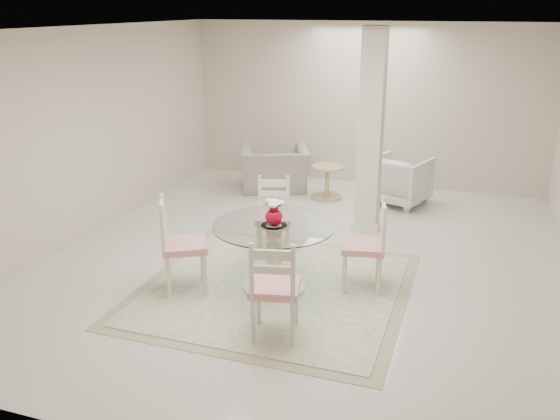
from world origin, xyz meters
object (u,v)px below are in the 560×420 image
(dining_chair_east, at_px, (370,239))
(recliner_taupe, at_px, (274,169))
(column, at_px, (371,132))
(dining_chair_west, at_px, (177,238))
(side_table, at_px, (327,183))
(dining_table, at_px, (274,257))
(dining_chair_north, at_px, (273,210))
(armchair_white, at_px, (400,180))
(dining_chair_south, at_px, (274,282))
(red_vase, at_px, (274,212))

(dining_chair_east, distance_m, recliner_taupe, 3.86)
(column, distance_m, dining_chair_west, 3.08)
(dining_chair_east, xyz_separation_m, side_table, (-1.23, 2.99, -0.34))
(dining_table, relative_size, dining_chair_north, 1.23)
(dining_chair_north, distance_m, armchair_white, 2.77)
(dining_chair_west, bearing_deg, recliner_taupe, -25.76)
(recliner_taupe, bearing_deg, dining_chair_south, 87.33)
(armchair_white, bearing_deg, dining_chair_west, 83.26)
(red_vase, relative_size, dining_chair_north, 0.26)
(dining_chair_north, xyz_separation_m, dining_chair_west, (-0.62, -1.32, 0.05))
(armchair_white, bearing_deg, dining_chair_east, 110.73)
(recliner_taupe, bearing_deg, red_vase, 87.33)
(dining_table, xyz_separation_m, side_table, (-0.27, 3.33, -0.14))
(recliner_taupe, relative_size, armchair_white, 1.35)
(dining_chair_north, distance_m, dining_chair_south, 2.04)
(dining_chair_west, height_order, recliner_taupe, dining_chair_west)
(dining_table, distance_m, dining_chair_east, 1.04)
(dining_chair_west, bearing_deg, dining_chair_east, -99.82)
(dining_chair_east, relative_size, dining_chair_west, 0.96)
(dining_chair_north, distance_m, recliner_taupe, 2.70)
(side_table, bearing_deg, dining_chair_west, -100.58)
(column, xyz_separation_m, recliner_taupe, (-1.82, 1.30, -0.99))
(dining_chair_south, xyz_separation_m, armchair_white, (0.52, 4.41, -0.21))
(dining_chair_west, relative_size, armchair_white, 1.41)
(red_vase, bearing_deg, dining_table, 161.57)
(column, bearing_deg, red_vase, -104.96)
(dining_chair_north, height_order, dining_chair_south, dining_chair_south)
(dining_chair_east, bearing_deg, armchair_white, 170.85)
(dining_chair_north, bearing_deg, column, 35.93)
(dining_chair_north, relative_size, side_table, 2.01)
(dining_chair_north, xyz_separation_m, recliner_taupe, (-0.89, 2.55, -0.20))
(dining_chair_west, xyz_separation_m, armchair_white, (1.82, 3.81, -0.24))
(red_vase, distance_m, dining_chair_east, 1.07)
(dining_chair_east, bearing_deg, dining_chair_south, -36.78)
(red_vase, bearing_deg, recliner_taupe, 109.33)
(recliner_taupe, distance_m, armchair_white, 2.09)
(dining_chair_west, relative_size, recliner_taupe, 1.05)
(dining_chair_west, bearing_deg, column, -60.91)
(recliner_taupe, distance_m, side_table, 0.98)
(column, height_order, armchair_white, column)
(dining_chair_east, relative_size, recliner_taupe, 1.00)
(dining_table, distance_m, dining_chair_north, 1.03)
(recliner_taupe, xyz_separation_m, armchair_white, (2.09, -0.06, 0.01))
(dining_table, distance_m, red_vase, 0.51)
(red_vase, height_order, side_table, red_vase)
(dining_chair_south, distance_m, side_table, 4.35)
(column, height_order, dining_chair_north, column)
(dining_chair_north, bearing_deg, dining_chair_east, -42.60)
(dining_table, bearing_deg, column, 75.01)
(red_vase, height_order, dining_chair_west, dining_chair_west)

